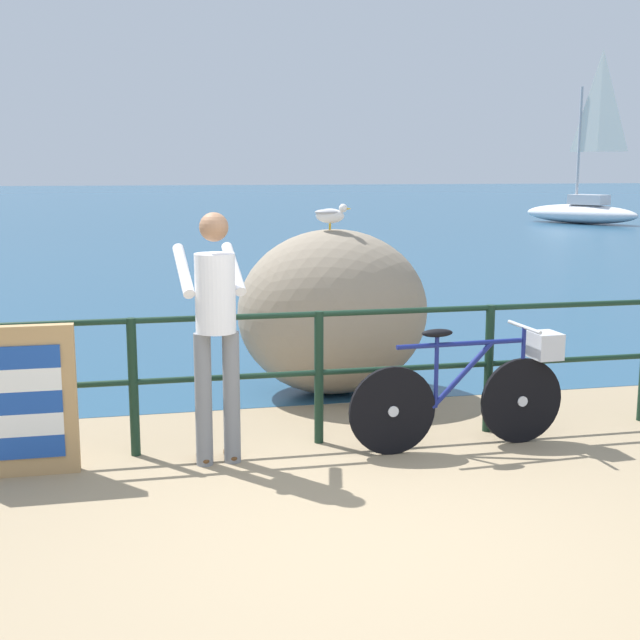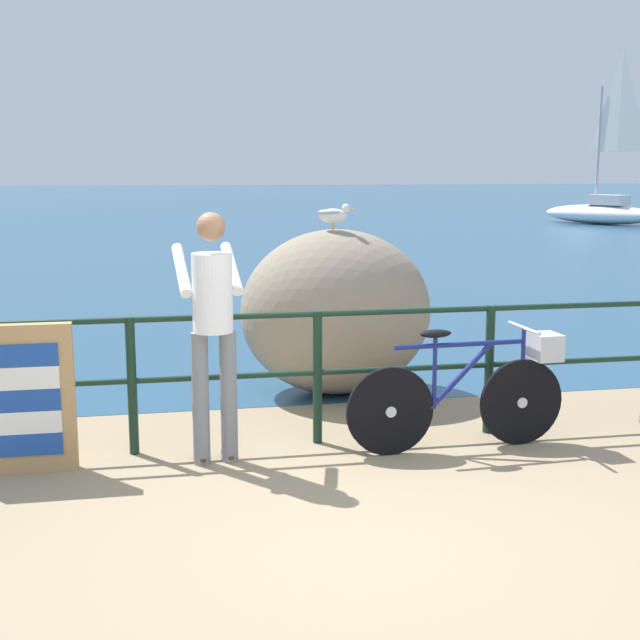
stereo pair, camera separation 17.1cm
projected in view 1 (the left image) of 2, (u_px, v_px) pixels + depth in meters
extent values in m
cube|color=#937F60|center=(182.00, 243.00, 24.17)|extent=(120.00, 120.00, 0.10)
cube|color=navy|center=(155.00, 202.00, 50.85)|extent=(120.00, 90.00, 0.01)
cylinder|color=black|center=(133.00, 388.00, 6.20)|extent=(0.07, 0.07, 1.02)
cylinder|color=black|center=(319.00, 378.00, 6.48)|extent=(0.07, 0.07, 1.02)
cylinder|color=black|center=(489.00, 369.00, 6.77)|extent=(0.07, 0.07, 1.02)
cylinder|color=black|center=(319.00, 314.00, 6.40)|extent=(8.24, 0.04, 0.04)
cylinder|color=black|center=(319.00, 373.00, 6.48)|extent=(8.24, 0.04, 0.04)
cylinder|color=black|center=(392.00, 411.00, 6.25)|extent=(0.66, 0.07, 0.66)
cylinder|color=#B7BCC6|center=(392.00, 411.00, 6.25)|extent=(0.08, 0.06, 0.08)
cylinder|color=black|center=(521.00, 401.00, 6.52)|extent=(0.66, 0.07, 0.66)
cylinder|color=#B7BCC6|center=(521.00, 401.00, 6.52)|extent=(0.08, 0.06, 0.08)
cylinder|color=navy|center=(460.00, 344.00, 6.30)|extent=(0.99, 0.09, 0.04)
cylinder|color=navy|center=(462.00, 375.00, 6.35)|extent=(0.50, 0.07, 0.50)
cylinder|color=navy|center=(436.00, 372.00, 6.29)|extent=(0.03, 0.03, 0.53)
ellipsoid|color=black|center=(437.00, 333.00, 6.24)|extent=(0.24, 0.11, 0.06)
cylinder|color=navy|center=(523.00, 364.00, 6.47)|extent=(0.03, 0.03, 0.57)
cylinder|color=#B7BCC6|center=(524.00, 327.00, 6.42)|extent=(0.05, 0.48, 0.03)
cube|color=#B7BCC6|center=(545.00, 345.00, 6.49)|extent=(0.21, 0.25, 0.20)
cylinder|color=slate|center=(203.00, 400.00, 6.01)|extent=(0.12, 0.12, 0.95)
ellipsoid|color=#513319|center=(203.00, 456.00, 6.14)|extent=(0.12, 0.27, 0.08)
cylinder|color=slate|center=(232.00, 397.00, 6.06)|extent=(0.12, 0.12, 0.95)
ellipsoid|color=#513319|center=(231.00, 454.00, 6.20)|extent=(0.12, 0.27, 0.08)
cylinder|color=white|center=(215.00, 293.00, 5.90)|extent=(0.28, 0.28, 0.55)
sphere|color=#9E7051|center=(214.00, 227.00, 5.82)|extent=(0.20, 0.20, 0.20)
cylinder|color=white|center=(183.00, 270.00, 6.05)|extent=(0.13, 0.52, 0.34)
cylinder|color=white|center=(234.00, 269.00, 6.15)|extent=(0.13, 0.52, 0.34)
cube|color=tan|center=(13.00, 402.00, 5.79)|extent=(0.84, 0.09, 1.04)
cube|color=#1E479E|center=(15.00, 448.00, 5.79)|extent=(0.66, 0.01, 0.16)
cube|color=white|center=(13.00, 426.00, 5.77)|extent=(0.66, 0.01, 0.16)
cube|color=#1E479E|center=(12.00, 404.00, 5.74)|extent=(0.66, 0.01, 0.16)
cube|color=white|center=(10.00, 381.00, 5.71)|extent=(0.66, 0.01, 0.16)
cube|color=#1E479E|center=(9.00, 358.00, 5.68)|extent=(0.66, 0.01, 0.16)
ellipsoid|color=gray|center=(333.00, 312.00, 7.91)|extent=(1.77, 1.40, 1.52)
cylinder|color=gold|center=(330.00, 226.00, 7.71)|extent=(0.01, 0.01, 0.06)
cylinder|color=gold|center=(329.00, 227.00, 7.67)|extent=(0.01, 0.01, 0.06)
ellipsoid|color=white|center=(330.00, 216.00, 7.68)|extent=(0.28, 0.21, 0.13)
ellipsoid|color=#9E9EA3|center=(328.00, 212.00, 7.68)|extent=(0.27, 0.21, 0.06)
sphere|color=white|center=(343.00, 208.00, 7.64)|extent=(0.08, 0.08, 0.08)
cone|color=gold|center=(349.00, 209.00, 7.63)|extent=(0.06, 0.04, 0.02)
ellipsoid|color=white|center=(581.00, 214.00, 31.52)|extent=(3.45, 4.41, 0.70)
cube|color=silver|center=(589.00, 200.00, 31.22)|extent=(1.37, 1.53, 0.36)
cylinder|color=#B2B2B7|center=(579.00, 146.00, 31.23)|extent=(0.10, 0.10, 4.20)
pyramid|color=white|center=(601.00, 101.00, 30.42)|extent=(0.91, 1.38, 3.57)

